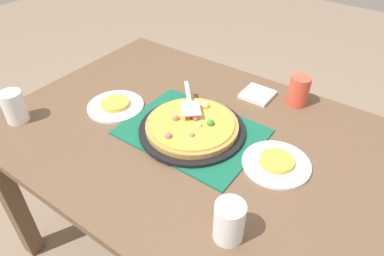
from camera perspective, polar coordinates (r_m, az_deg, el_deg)
name	(u,v)px	position (r m, az deg, el deg)	size (l,w,h in m)	color
ground_plane	(192,251)	(1.83, 0.00, -19.27)	(8.00, 8.00, 0.00)	#84705B
dining_table	(192,155)	(1.33, 0.00, -4.36)	(1.40, 1.00, 0.75)	brown
placemat	(192,132)	(1.26, 0.00, -0.61)	(0.48, 0.36, 0.01)	#145B42
pizza_pan	(192,130)	(1.25, 0.00, -0.25)	(0.38, 0.38, 0.01)	black
pizza	(192,125)	(1.24, 0.02, 0.50)	(0.33, 0.33, 0.05)	#B78442
plate_near_left	(116,106)	(1.42, -12.29, 3.48)	(0.22, 0.22, 0.01)	white
plate_far_right	(276,164)	(1.17, 13.50, -5.68)	(0.22, 0.22, 0.01)	white
served_slice_left	(115,103)	(1.41, -12.36, 3.91)	(0.11, 0.11, 0.02)	gold
served_slice_right	(277,161)	(1.16, 13.60, -5.21)	(0.11, 0.11, 0.02)	gold
cup_near	(14,107)	(1.44, -26.91, 3.10)	(0.08, 0.08, 0.12)	white
cup_far	(229,221)	(0.92, 6.04, -14.86)	(0.08, 0.08, 0.12)	white
cup_corner	(299,91)	(1.44, 16.93, 5.82)	(0.08, 0.08, 0.12)	#E04C38
pizza_server	(189,101)	(1.30, -0.44, 4.39)	(0.18, 0.20, 0.01)	silver
napkin_stack	(258,95)	(1.47, 10.60, 5.36)	(0.12, 0.12, 0.02)	white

